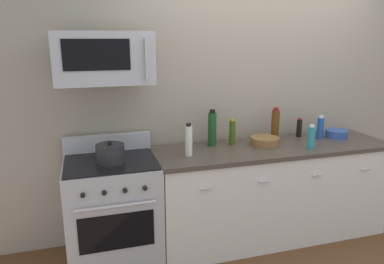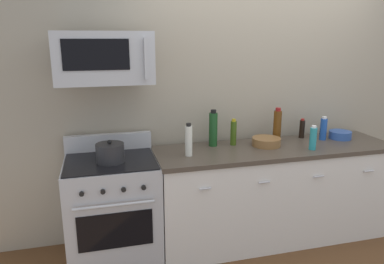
{
  "view_description": "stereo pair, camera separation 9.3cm",
  "coord_description": "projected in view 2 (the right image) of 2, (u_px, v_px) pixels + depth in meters",
  "views": [
    {
      "loc": [
        -1.66,
        -2.89,
        1.9
      ],
      "look_at": [
        -0.82,
        -0.05,
        1.13
      ],
      "focal_mm": 33.9,
      "sensor_mm": 36.0,
      "label": 1
    },
    {
      "loc": [
        -1.57,
        -2.92,
        1.9
      ],
      "look_at": [
        -0.82,
        -0.05,
        1.13
      ],
      "focal_mm": 33.9,
      "sensor_mm": 36.0,
      "label": 2
    }
  ],
  "objects": [
    {
      "name": "bottle_vinegar_white",
      "position": [
        189.0,
        140.0,
        3.08
      ],
      "size": [
        0.06,
        0.06,
        0.29
      ],
      "color": "silver",
      "rests_on": "countertop_slab"
    },
    {
      "name": "bowl_blue_mixing",
      "position": [
        340.0,
        135.0,
        3.63
      ],
      "size": [
        0.22,
        0.22,
        0.08
      ],
      "color": "#2D519E",
      "rests_on": "countertop_slab"
    },
    {
      "name": "stockpot",
      "position": [
        110.0,
        153.0,
        2.93
      ],
      "size": [
        0.23,
        0.23,
        0.19
      ],
      "color": "#262628",
      "rests_on": "range_oven"
    },
    {
      "name": "bowl_wooden_salad",
      "position": [
        266.0,
        141.0,
        3.39
      ],
      "size": [
        0.27,
        0.27,
        0.08
      ],
      "color": "brown",
      "rests_on": "countertop_slab"
    },
    {
      "name": "bottle_wine_amber",
      "position": [
        277.0,
        126.0,
        3.5
      ],
      "size": [
        0.08,
        0.08,
        0.33
      ],
      "color": "#59330F",
      "rests_on": "countertop_slab"
    },
    {
      "name": "bottle_soy_sauce_dark",
      "position": [
        302.0,
        129.0,
        3.64
      ],
      "size": [
        0.05,
        0.05,
        0.2
      ],
      "color": "black",
      "rests_on": "countertop_slab"
    },
    {
      "name": "ground_plane",
      "position": [
        270.0,
        235.0,
        3.59
      ],
      "size": [
        6.41,
        6.41,
        0.0
      ],
      "primitive_type": "plane",
      "color": "brown"
    },
    {
      "name": "counter_unit",
      "position": [
        273.0,
        193.0,
        3.48
      ],
      "size": [
        2.26,
        0.66,
        0.92
      ],
      "color": "silver",
      "rests_on": "ground_plane"
    },
    {
      "name": "bottle_soda_blue",
      "position": [
        323.0,
        129.0,
        3.57
      ],
      "size": [
        0.07,
        0.07,
        0.23
      ],
      "color": "#1E4CA5",
      "rests_on": "countertop_slab"
    },
    {
      "name": "bottle_wine_green",
      "position": [
        213.0,
        129.0,
        3.35
      ],
      "size": [
        0.08,
        0.08,
        0.34
      ],
      "color": "#19471E",
      "rests_on": "countertop_slab"
    },
    {
      "name": "back_wall",
      "position": [
        259.0,
        94.0,
        3.64
      ],
      "size": [
        5.35,
        0.1,
        2.7
      ],
      "primitive_type": "cube",
      "color": "#9E937F",
      "rests_on": "ground_plane"
    },
    {
      "name": "range_oven",
      "position": [
        113.0,
        210.0,
        3.11
      ],
      "size": [
        0.76,
        0.69,
        1.07
      ],
      "color": "#B7BABF",
      "rests_on": "ground_plane"
    },
    {
      "name": "bottle_dish_soap",
      "position": [
        313.0,
        138.0,
        3.25
      ],
      "size": [
        0.06,
        0.06,
        0.22
      ],
      "color": "teal",
      "rests_on": "countertop_slab"
    },
    {
      "name": "bottle_olive_oil",
      "position": [
        233.0,
        133.0,
        3.39
      ],
      "size": [
        0.06,
        0.06,
        0.25
      ],
      "color": "#385114",
      "rests_on": "countertop_slab"
    },
    {
      "name": "microwave",
      "position": [
        104.0,
        58.0,
        2.83
      ],
      "size": [
        0.74,
        0.44,
        0.4
      ],
      "color": "#B7BABF"
    }
  ]
}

